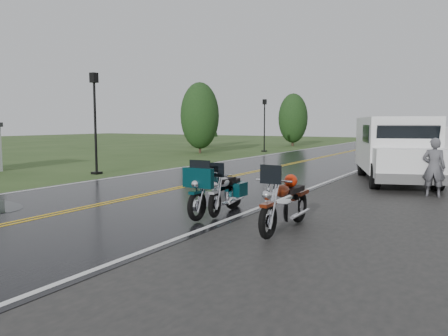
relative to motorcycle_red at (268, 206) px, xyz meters
The scene contains 12 objects.
ground 5.38m from the motorcycle_red, behind, with size 120.00×120.00×0.00m, color #2D471E.
road 11.92m from the motorcycle_red, 116.44° to the left, with size 8.00×100.00×0.04m, color black.
motorcycle_red is the anchor object (origin of this frame).
motorcycle_teal 2.01m from the motorcycle_red, 163.92° to the left, with size 0.82×2.25×1.33m, color #042C31, non-canonical shape.
motorcycle_silver 2.09m from the motorcycle_red, 149.44° to the left, with size 0.75×2.05×1.21m, color #B7BAC0, non-canonical shape.
van_white 7.54m from the motorcycle_red, 87.42° to the left, with size 2.33×6.22×2.44m, color white, non-canonical shape.
person_at_van 7.17m from the motorcycle_red, 72.83° to the left, with size 0.63×0.41×1.72m, color #525157.
lamp_post_near_left 12.48m from the motorcycle_red, 150.81° to the left, with size 0.37×0.37×4.31m, color black, non-canonical shape.
lamp_post_far_left 25.47m from the motorcycle_red, 115.49° to the left, with size 0.34×0.34×3.99m, color black, non-canonical shape.
tree_left_mid 24.08m from the motorcycle_red, 126.67° to the left, with size 2.79×2.79×4.36m, color #1E3D19, non-canonical shape.
tree_left_far 34.21m from the motorcycle_red, 110.94° to the left, with size 2.75×2.75×4.24m, color #1E3D19, non-canonical shape.
pine_left_far 31.97m from the motorcycle_red, 125.38° to the left, with size 2.62×2.62×5.47m, color #1E3D19, non-canonical shape.
Camera 1 is at (8.58, -7.77, 2.17)m, focal length 35.00 mm.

